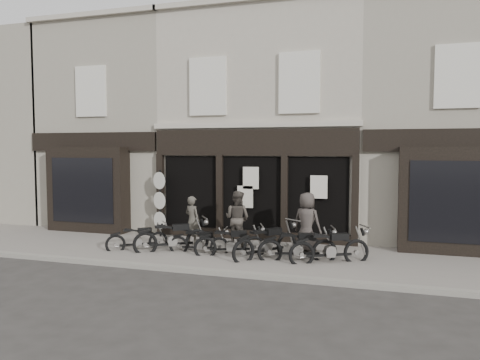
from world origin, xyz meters
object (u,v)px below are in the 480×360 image
(motorcycle_0, at_px, (138,241))
(motorcycle_5, at_px, (298,249))
(man_left, at_px, (192,220))
(man_right, at_px, (307,222))
(motorcycle_1, at_px, (173,240))
(motorcycle_2, at_px, (200,244))
(advert_sign_post, at_px, (160,206))
(motorcycle_6, at_px, (330,251))
(motorcycle_3, at_px, (231,245))
(man_centre, at_px, (237,218))
(motorcycle_4, at_px, (267,246))

(motorcycle_0, bearing_deg, motorcycle_5, -38.36)
(man_left, relative_size, man_right, 0.88)
(man_left, height_order, man_right, man_right)
(motorcycle_1, distance_m, motorcycle_2, 0.88)
(motorcycle_2, bearing_deg, advert_sign_post, 132.23)
(man_right, bearing_deg, motorcycle_6, 144.78)
(motorcycle_3, xyz_separation_m, advert_sign_post, (-3.31, 1.96, 0.81))
(motorcycle_2, distance_m, man_left, 1.33)
(advert_sign_post, bearing_deg, motorcycle_5, -0.36)
(motorcycle_3, bearing_deg, man_right, 7.09)
(motorcycle_0, relative_size, motorcycle_3, 0.81)
(motorcycle_2, xyz_separation_m, man_centre, (0.80, 1.22, 0.65))
(motorcycle_1, xyz_separation_m, man_right, (3.96, 1.08, 0.58))
(motorcycle_2, bearing_deg, motorcycle_3, -13.18)
(man_right, distance_m, advert_sign_post, 5.43)
(motorcycle_2, height_order, man_left, man_left)
(motorcycle_3, bearing_deg, motorcycle_6, -21.49)
(motorcycle_5, relative_size, man_left, 1.37)
(motorcycle_5, distance_m, man_left, 3.90)
(motorcycle_3, xyz_separation_m, motorcycle_5, (2.01, -0.03, 0.02))
(motorcycle_0, distance_m, motorcycle_1, 1.15)
(man_centre, bearing_deg, advert_sign_post, 0.92)
(motorcycle_2, xyz_separation_m, man_left, (-0.67, 1.01, 0.55))
(motorcycle_3, distance_m, motorcycle_6, 2.89)
(motorcycle_1, relative_size, advert_sign_post, 0.82)
(motorcycle_0, xyz_separation_m, motorcycle_4, (4.11, 0.13, 0.08))
(motorcycle_2, relative_size, motorcycle_3, 0.93)
(man_centre, bearing_deg, motorcycle_1, 49.95)
(motorcycle_4, relative_size, motorcycle_5, 0.94)
(motorcycle_1, height_order, man_left, man_left)
(motorcycle_3, distance_m, motorcycle_4, 1.07)
(motorcycle_0, bearing_deg, motorcycle_1, -33.80)
(motorcycle_4, distance_m, man_left, 2.98)
(motorcycle_6, distance_m, man_right, 1.52)
(motorcycle_0, relative_size, motorcycle_1, 0.80)
(motorcycle_0, relative_size, advert_sign_post, 0.65)
(man_centre, bearing_deg, motorcycle_6, 170.13)
(motorcycle_0, distance_m, advert_sign_post, 2.21)
(motorcycle_2, xyz_separation_m, motorcycle_4, (2.09, -0.02, 0.09))
(motorcycle_3, bearing_deg, man_left, 125.67)
(man_left, height_order, advert_sign_post, advert_sign_post)
(motorcycle_0, relative_size, man_right, 0.90)
(motorcycle_0, bearing_deg, motorcycle_6, -38.16)
(motorcycle_0, height_order, motorcycle_3, motorcycle_3)
(motorcycle_2, relative_size, man_right, 1.03)
(advert_sign_post, bearing_deg, motorcycle_6, 2.60)
(motorcycle_0, relative_size, man_centre, 0.92)
(advert_sign_post, bearing_deg, motorcycle_4, -3.24)
(motorcycle_3, height_order, motorcycle_5, motorcycle_5)
(motorcycle_0, xyz_separation_m, advert_sign_post, (-0.27, 2.02, 0.85))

